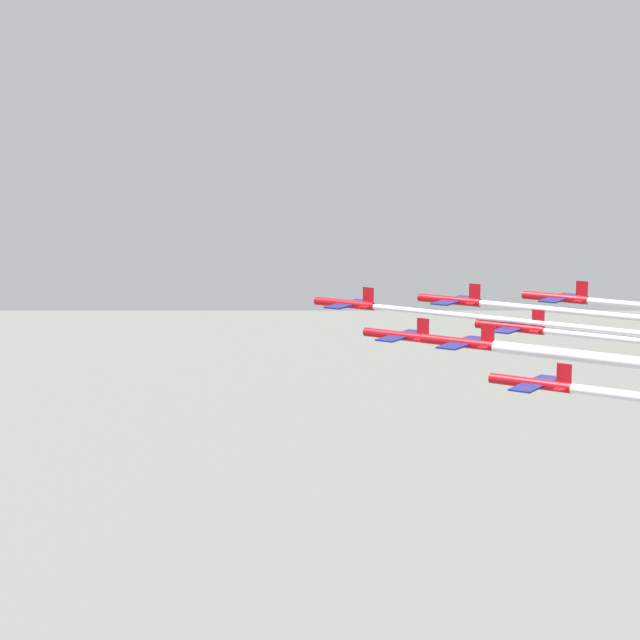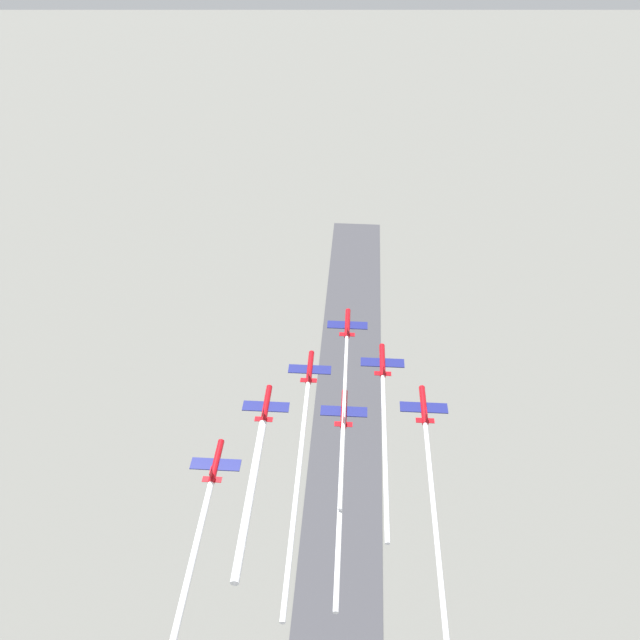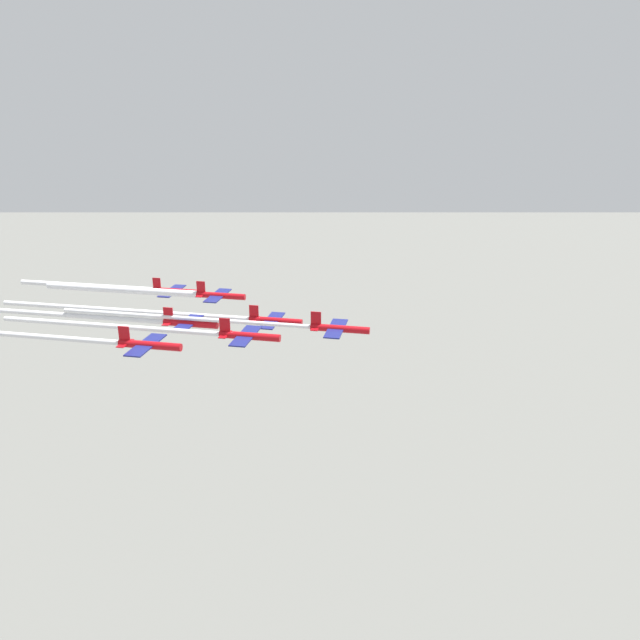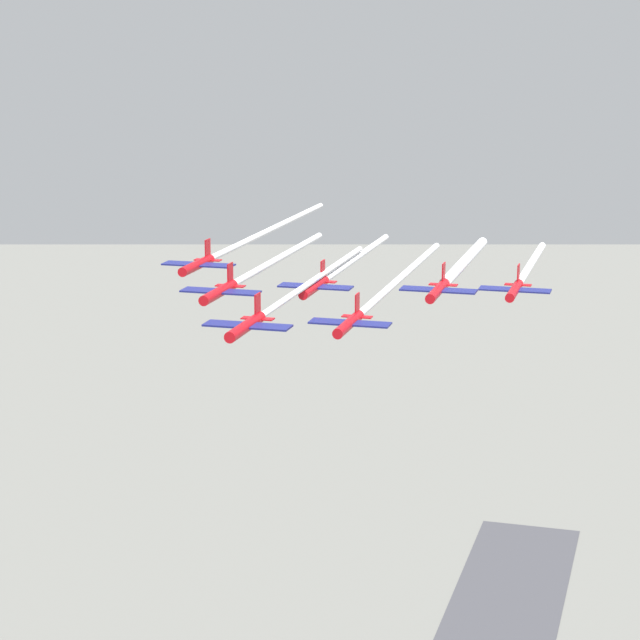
# 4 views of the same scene
# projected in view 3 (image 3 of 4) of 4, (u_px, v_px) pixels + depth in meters

# --- Properties ---
(jet_0) EXTENTS (9.18, 9.39, 3.24)m
(jet_0) POSITION_uv_depth(u_px,v_px,m) (338.00, 328.00, 100.72)
(jet_0) COLOR #B20C14
(jet_1) EXTENTS (9.18, 9.39, 3.24)m
(jet_1) POSITION_uv_depth(u_px,v_px,m) (274.00, 320.00, 110.74)
(jet_1) COLOR #B20C14
(jet_2) EXTENTS (9.18, 9.39, 3.24)m
(jet_2) POSITION_uv_depth(u_px,v_px,m) (247.00, 336.00, 95.87)
(jet_2) COLOR #B20C14
(jet_3) EXTENTS (9.18, 9.39, 3.24)m
(jet_3) POSITION_uv_depth(u_px,v_px,m) (219.00, 295.00, 119.52)
(jet_3) COLOR #B20C14
(jet_4) EXTENTS (9.18, 9.39, 3.24)m
(jet_4) POSITION_uv_depth(u_px,v_px,m) (189.00, 323.00, 105.69)
(jet_4) COLOR #B20C14
(jet_5) EXTENTS (9.18, 9.39, 3.24)m
(jet_5) POSITION_uv_depth(u_px,v_px,m) (148.00, 345.00, 91.07)
(jet_5) COLOR #B20C14
(jet_6) EXTENTS (9.18, 9.39, 3.24)m
(jet_6) POSITION_uv_depth(u_px,v_px,m) (173.00, 291.00, 129.52)
(jet_6) COLOR #B20C14
(smoke_trail_0) EXTENTS (21.00, 39.61, 0.71)m
(smoke_trail_0) POSITION_uv_depth(u_px,v_px,m) (183.00, 318.00, 105.57)
(smoke_trail_0) COLOR white
(smoke_trail_1) EXTENTS (23.52, 44.24, 0.89)m
(smoke_trail_1) POSITION_uv_depth(u_px,v_px,m) (122.00, 311.00, 116.06)
(smoke_trail_1) COLOR white
(smoke_trail_2) EXTENTS (18.03, 33.73, 0.82)m
(smoke_trail_2) POSITION_uv_depth(u_px,v_px,m) (109.00, 326.00, 100.12)
(smoke_trail_2) COLOR white
(smoke_trail_3) EXTENTS (15.93, 29.00, 1.37)m
(smoke_trail_3) POSITION_uv_depth(u_px,v_px,m) (121.00, 290.00, 123.25)
(smoke_trail_3) COLOR white
(smoke_trail_4) EXTENTS (16.98, 31.66, 0.86)m
(smoke_trail_4) POSITION_uv_depth(u_px,v_px,m) (71.00, 315.00, 109.72)
(smoke_trail_4) COLOR white
(smoke_trail_6) EXTENTS (15.11, 27.83, 1.05)m
(smoke_trail_6) POSITION_uv_depth(u_px,v_px,m) (86.00, 286.00, 133.15)
(smoke_trail_6) COLOR white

